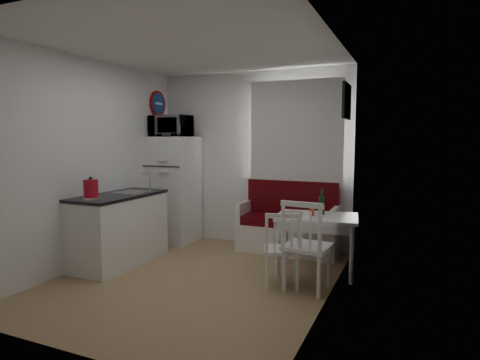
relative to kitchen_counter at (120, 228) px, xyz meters
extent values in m
cube|color=tan|center=(1.20, -0.16, -0.46)|extent=(3.00, 3.50, 0.02)
cube|color=white|center=(1.20, -0.16, 2.14)|extent=(3.00, 3.50, 0.02)
cube|color=white|center=(1.20, 1.59, 0.84)|extent=(3.00, 0.02, 2.60)
cube|color=white|center=(1.20, -1.91, 0.84)|extent=(3.00, 0.02, 2.60)
cube|color=white|center=(-0.30, -0.16, 0.84)|extent=(0.02, 3.50, 2.60)
cube|color=white|center=(2.70, -0.16, 0.84)|extent=(0.02, 3.50, 2.60)
cube|color=white|center=(1.90, 1.56, 1.17)|extent=(1.22, 0.06, 1.47)
cube|color=silver|center=(1.90, 1.49, 1.22)|extent=(1.35, 0.02, 1.50)
cube|color=white|center=(0.00, -0.01, -0.03)|extent=(0.60, 1.30, 0.86)
cube|color=black|center=(0.00, -0.01, 0.43)|extent=(0.62, 1.32, 0.03)
cube|color=#99999E|center=(0.02, 0.24, 0.39)|extent=(0.40, 0.40, 0.10)
cylinder|color=silver|center=(0.18, 0.42, 0.57)|extent=(0.02, 0.02, 0.26)
cylinder|color=navy|center=(-0.27, 1.29, 1.69)|extent=(0.03, 0.40, 0.40)
cube|color=black|center=(2.67, 0.94, 1.59)|extent=(0.04, 0.52, 0.42)
cube|color=white|center=(1.86, 1.32, -0.26)|extent=(1.40, 0.54, 0.39)
cube|color=#54060C|center=(1.86, 1.32, 0.00)|extent=(1.34, 0.50, 0.13)
cube|color=#54060C|center=(1.86, 1.53, 0.30)|extent=(1.34, 0.11, 0.50)
cube|color=white|center=(2.42, 0.62, 0.23)|extent=(1.01, 0.77, 0.04)
cube|color=white|center=(2.42, 0.62, 0.15)|extent=(0.91, 0.67, 0.11)
cylinder|color=white|center=(2.42, 0.62, -0.12)|extent=(0.06, 0.06, 0.66)
cube|color=white|center=(2.17, 0.05, -0.05)|extent=(0.50, 0.49, 0.04)
cube|color=white|center=(2.17, -0.12, 0.17)|extent=(0.36, 0.16, 0.41)
cube|color=white|center=(2.45, 0.05, 0.01)|extent=(0.50, 0.48, 0.04)
cube|color=white|center=(2.45, -0.15, 0.28)|extent=(0.44, 0.08, 0.48)
cube|color=white|center=(0.02, 1.24, 0.36)|extent=(0.65, 0.65, 1.63)
imported|color=white|center=(0.02, 1.19, 1.34)|extent=(0.58, 0.40, 0.32)
cylinder|color=#B50E21|center=(0.05, -0.52, 0.58)|extent=(0.20, 0.20, 0.26)
cylinder|color=#D85324|center=(2.37, 0.57, 0.30)|extent=(0.06, 0.06, 0.10)
cylinder|color=#88BEE7|center=(2.45, 0.67, 0.29)|extent=(0.05, 0.05, 0.09)
cylinder|color=white|center=(2.12, 0.64, 0.25)|extent=(0.24, 0.24, 0.02)
camera|label=1|loc=(3.45, -4.03, 1.16)|focal=30.00mm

